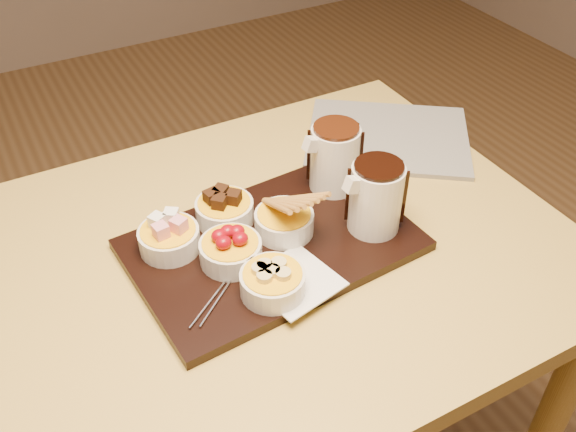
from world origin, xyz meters
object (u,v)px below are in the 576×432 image
bowl_strawberries (231,252)px  pitcher_dark_chocolate (376,198)px  dining_table (220,305)px  serving_board (272,245)px  newspaper (388,137)px  pitcher_milk_chocolate (335,158)px

bowl_strawberries → pitcher_dark_chocolate: size_ratio=0.82×
dining_table → pitcher_dark_chocolate: (0.27, -0.06, 0.18)m
dining_table → serving_board: serving_board is taller
pitcher_dark_chocolate → newspaper: (0.20, 0.23, -0.07)m
bowl_strawberries → pitcher_dark_chocolate: (0.25, -0.04, 0.04)m
bowl_strawberries → pitcher_milk_chocolate: pitcher_milk_chocolate is taller
pitcher_milk_chocolate → newspaper: pitcher_milk_chocolate is taller
pitcher_milk_chocolate → dining_table: bearing=-169.2°
serving_board → bowl_strawberries: bearing=-176.4°
pitcher_dark_chocolate → pitcher_milk_chocolate: 0.13m
newspaper → bowl_strawberries: bearing=-120.6°
serving_board → pitcher_dark_chocolate: 0.19m
newspaper → pitcher_milk_chocolate: bearing=-116.7°
serving_board → dining_table: bearing=169.7°
serving_board → pitcher_dark_chocolate: pitcher_dark_chocolate is taller
dining_table → newspaper: bearing=20.6°
bowl_strawberries → pitcher_milk_chocolate: bearing=20.5°
pitcher_milk_chocolate → newspaper: bearing=23.5°
dining_table → bowl_strawberries: (0.02, -0.02, 0.14)m
serving_board → newspaper: size_ratio=1.40×
serving_board → pitcher_dark_chocolate: bearing=-20.0°
pitcher_milk_chocolate → newspaper: (0.20, 0.10, -0.07)m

